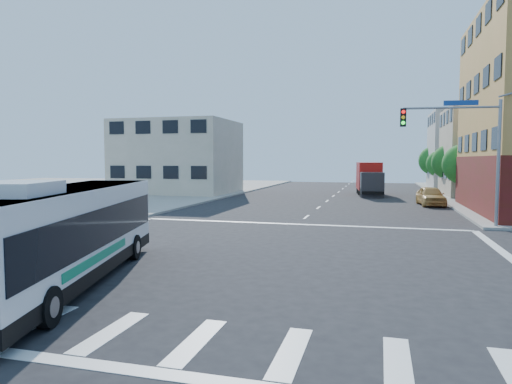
# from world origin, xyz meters

# --- Properties ---
(ground) EXTENTS (120.00, 120.00, 0.00)m
(ground) POSITION_xyz_m (0.00, 0.00, 0.00)
(ground) COLOR black
(ground) RESTS_ON ground
(sidewalk_nw) EXTENTS (50.00, 50.00, 0.15)m
(sidewalk_nw) POSITION_xyz_m (-35.00, 35.00, 0.07)
(sidewalk_nw) COLOR gray
(sidewalk_nw) RESTS_ON ground
(building_east_near) EXTENTS (12.06, 10.06, 9.00)m
(building_east_near) POSITION_xyz_m (16.98, 33.98, 4.51)
(building_east_near) COLOR #B9A88D
(building_east_near) RESTS_ON ground
(building_east_far) EXTENTS (12.06, 10.06, 10.00)m
(building_east_far) POSITION_xyz_m (16.98, 47.98, 5.01)
(building_east_far) COLOR #A9A9A4
(building_east_far) RESTS_ON ground
(building_west) EXTENTS (12.06, 10.06, 8.00)m
(building_west) POSITION_xyz_m (-17.02, 29.98, 4.01)
(building_west) COLOR beige
(building_west) RESTS_ON ground
(signal_mast_ne) EXTENTS (7.91, 1.13, 8.07)m
(signal_mast_ne) POSITION_xyz_m (9.08, 10.62, 4.98)
(signal_mast_ne) COLOR gray
(signal_mast_ne) RESTS_ON ground
(street_tree_a) EXTENTS (3.60, 3.60, 5.53)m
(street_tree_a) POSITION_xyz_m (11.90, 27.92, 3.59)
(street_tree_a) COLOR #322012
(street_tree_a) RESTS_ON ground
(street_tree_b) EXTENTS (3.80, 3.80, 5.79)m
(street_tree_b) POSITION_xyz_m (11.90, 35.92, 3.75)
(street_tree_b) COLOR #322012
(street_tree_b) RESTS_ON ground
(street_tree_c) EXTENTS (3.40, 3.40, 5.29)m
(street_tree_c) POSITION_xyz_m (11.90, 43.92, 3.46)
(street_tree_c) COLOR #322012
(street_tree_c) RESTS_ON ground
(street_tree_d) EXTENTS (4.00, 4.00, 6.03)m
(street_tree_d) POSITION_xyz_m (11.90, 51.92, 3.88)
(street_tree_d) COLOR #322012
(street_tree_d) RESTS_ON ground
(transit_bus) EXTENTS (5.05, 11.18, 3.24)m
(transit_bus) POSITION_xyz_m (-4.42, -5.06, 1.58)
(transit_bus) COLOR black
(transit_bus) RESTS_ON ground
(box_truck) EXTENTS (3.07, 7.91, 3.47)m
(box_truck) POSITION_xyz_m (3.54, 32.97, 1.68)
(box_truck) COLOR #25262B
(box_truck) RESTS_ON ground
(parked_car) EXTENTS (2.28, 4.80, 1.58)m
(parked_car) POSITION_xyz_m (8.66, 23.22, 0.79)
(parked_car) COLOR tan
(parked_car) RESTS_ON ground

